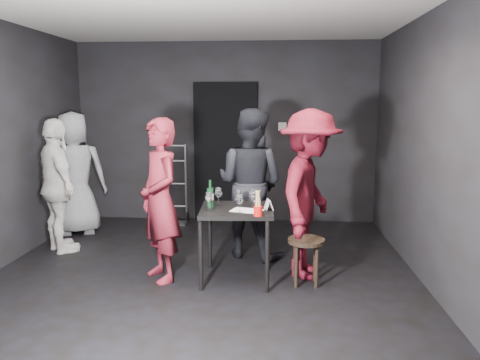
# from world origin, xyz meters

# --- Properties ---
(floor) EXTENTS (4.50, 5.00, 0.02)m
(floor) POSITION_xyz_m (0.00, 0.00, 0.00)
(floor) COLOR black
(floor) RESTS_ON ground
(ceiling) EXTENTS (4.50, 5.00, 0.02)m
(ceiling) POSITION_xyz_m (0.00, 0.00, 2.70)
(ceiling) COLOR silver
(ceiling) RESTS_ON ground
(wall_back) EXTENTS (4.50, 0.04, 2.70)m
(wall_back) POSITION_xyz_m (0.00, 2.50, 1.35)
(wall_back) COLOR black
(wall_back) RESTS_ON ground
(wall_front) EXTENTS (4.50, 0.04, 2.70)m
(wall_front) POSITION_xyz_m (0.00, -2.50, 1.35)
(wall_front) COLOR black
(wall_front) RESTS_ON ground
(wall_right) EXTENTS (0.04, 5.00, 2.70)m
(wall_right) POSITION_xyz_m (2.25, 0.00, 1.35)
(wall_right) COLOR black
(wall_right) RESTS_ON ground
(doorway) EXTENTS (0.95, 0.10, 2.10)m
(doorway) POSITION_xyz_m (0.00, 2.44, 1.05)
(doorway) COLOR black
(doorway) RESTS_ON ground
(wallbox_upper) EXTENTS (0.12, 0.06, 0.12)m
(wallbox_upper) POSITION_xyz_m (0.85, 2.45, 1.45)
(wallbox_upper) COLOR #B7B7B2
(wallbox_upper) RESTS_ON wall_back
(wallbox_lower) EXTENTS (0.10, 0.06, 0.14)m
(wallbox_lower) POSITION_xyz_m (1.05, 2.45, 1.40)
(wallbox_lower) COLOR #B7B7B2
(wallbox_lower) RESTS_ON wall_back
(hand_truck) EXTENTS (0.40, 0.34, 1.19)m
(hand_truck) POSITION_xyz_m (-0.77, 2.24, 0.22)
(hand_truck) COLOR #B2B2B7
(hand_truck) RESTS_ON floor
(tasting_table) EXTENTS (0.72, 0.72, 0.75)m
(tasting_table) POSITION_xyz_m (0.36, 0.02, 0.65)
(tasting_table) COLOR black
(tasting_table) RESTS_ON floor
(stool) EXTENTS (0.37, 0.37, 0.47)m
(stool) POSITION_xyz_m (1.07, -0.06, 0.38)
(stool) COLOR black
(stool) RESTS_ON floor
(server_red) EXTENTS (0.75, 0.80, 1.83)m
(server_red) POSITION_xyz_m (-0.41, -0.02, 0.92)
(server_red) COLOR maroon
(server_red) RESTS_ON floor
(woman_black) EXTENTS (1.11, 0.90, 2.02)m
(woman_black) POSITION_xyz_m (0.46, 0.81, 1.01)
(woman_black) COLOR black
(woman_black) RESTS_ON floor
(man_maroon) EXTENTS (0.98, 1.44, 2.03)m
(man_maroon) POSITION_xyz_m (1.10, 0.20, 1.02)
(man_maroon) COLOR maroon
(man_maroon) RESTS_ON floor
(bystander_cream) EXTENTS (1.06, 1.09, 1.76)m
(bystander_cream) POSITION_xyz_m (-1.85, 0.77, 0.88)
(bystander_cream) COLOR white
(bystander_cream) RESTS_ON floor
(bystander_grey) EXTENTS (1.04, 0.77, 1.90)m
(bystander_grey) POSITION_xyz_m (-1.98, 1.57, 0.95)
(bystander_grey) COLOR gray
(bystander_grey) RESTS_ON floor
(tasting_mat) EXTENTS (0.35, 0.28, 0.00)m
(tasting_mat) POSITION_xyz_m (0.48, -0.08, 0.75)
(tasting_mat) COLOR white
(tasting_mat) RESTS_ON tasting_table
(wine_glass_a) EXTENTS (0.10, 0.10, 0.20)m
(wine_glass_a) POSITION_xyz_m (0.10, -0.08, 0.85)
(wine_glass_a) COLOR white
(wine_glass_a) RESTS_ON tasting_table
(wine_glass_b) EXTENTS (0.10, 0.10, 0.21)m
(wine_glass_b) POSITION_xyz_m (0.17, 0.12, 0.85)
(wine_glass_b) COLOR white
(wine_glass_b) RESTS_ON tasting_table
(wine_glass_c) EXTENTS (0.09, 0.09, 0.18)m
(wine_glass_c) POSITION_xyz_m (0.37, 0.20, 0.84)
(wine_glass_c) COLOR white
(wine_glass_c) RESTS_ON tasting_table
(wine_glass_d) EXTENTS (0.09, 0.09, 0.19)m
(wine_glass_d) POSITION_xyz_m (0.41, -0.15, 0.85)
(wine_glass_d) COLOR white
(wine_glass_d) RESTS_ON tasting_table
(wine_glass_e) EXTENTS (0.09, 0.09, 0.19)m
(wine_glass_e) POSITION_xyz_m (0.58, -0.21, 0.85)
(wine_glass_e) COLOR white
(wine_glass_e) RESTS_ON tasting_table
(wine_glass_f) EXTENTS (0.10, 0.10, 0.20)m
(wine_glass_f) POSITION_xyz_m (0.52, 0.04, 0.85)
(wine_glass_f) COLOR white
(wine_glass_f) RESTS_ON tasting_table
(wine_bottle) EXTENTS (0.07, 0.07, 0.28)m
(wine_bottle) POSITION_xyz_m (0.09, 0.05, 0.86)
(wine_bottle) COLOR black
(wine_bottle) RESTS_ON tasting_table
(breadstick_cup) EXTENTS (0.08, 0.08, 0.26)m
(breadstick_cup) POSITION_xyz_m (0.59, -0.29, 0.87)
(breadstick_cup) COLOR red
(breadstick_cup) RESTS_ON tasting_table
(reserved_card) EXTENTS (0.11, 0.15, 0.10)m
(reserved_card) POSITION_xyz_m (0.67, -0.01, 0.80)
(reserved_card) COLOR white
(reserved_card) RESTS_ON tasting_table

